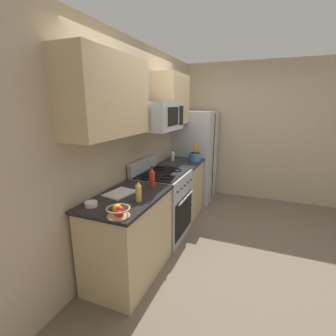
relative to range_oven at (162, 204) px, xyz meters
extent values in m
plane|color=#6B5B4C|center=(0.00, -0.66, -0.47)|extent=(16.00, 16.00, 0.00)
cube|color=tan|center=(0.00, 0.38, 0.83)|extent=(8.00, 0.10, 2.60)
cube|color=tan|center=(-0.91, 0.00, -0.03)|extent=(1.00, 0.59, 0.88)
cube|color=black|center=(-0.91, 0.00, 0.42)|extent=(1.04, 0.63, 0.03)
cube|color=#B2B5BA|center=(0.00, 0.00, -0.02)|extent=(0.76, 0.63, 0.91)
cube|color=black|center=(0.00, -0.32, -0.11)|extent=(0.67, 0.01, 0.51)
cylinder|color=#B2B5BA|center=(0.00, -0.35, 0.15)|extent=(0.57, 0.02, 0.02)
cube|color=black|center=(0.00, 0.00, 0.44)|extent=(0.73, 0.56, 0.02)
cube|color=#B2B5BA|center=(0.00, 0.28, 0.53)|extent=(0.76, 0.06, 0.18)
torus|color=black|center=(-0.18, -0.13, 0.46)|extent=(0.17, 0.17, 0.02)
torus|color=black|center=(0.18, -0.13, 0.46)|extent=(0.17, 0.17, 0.02)
torus|color=black|center=(-0.18, 0.13, 0.46)|extent=(0.17, 0.17, 0.02)
torus|color=black|center=(0.18, 0.13, 0.46)|extent=(0.17, 0.17, 0.02)
cylinder|color=#4C4C51|center=(-0.27, -0.33, 0.32)|extent=(0.04, 0.02, 0.04)
cylinder|color=#4C4C51|center=(-0.14, -0.33, 0.32)|extent=(0.04, 0.02, 0.04)
cylinder|color=#4C4C51|center=(0.00, -0.33, 0.32)|extent=(0.04, 0.02, 0.04)
cylinder|color=#4C4C51|center=(0.14, -0.33, 0.32)|extent=(0.04, 0.02, 0.04)
cylinder|color=#4C4C51|center=(0.27, -0.33, 0.32)|extent=(0.04, 0.02, 0.04)
cube|color=tan|center=(0.78, 0.00, -0.03)|extent=(0.73, 0.59, 0.88)
cube|color=black|center=(0.78, 0.00, 0.42)|extent=(0.77, 0.63, 0.03)
cube|color=#B2B5BA|center=(1.59, -0.02, 0.38)|extent=(0.82, 0.70, 1.70)
cube|color=black|center=(1.59, -0.37, 0.38)|extent=(0.01, 0.01, 1.62)
cylinder|color=#B2B5BA|center=(1.54, -0.40, 0.42)|extent=(0.02, 0.02, 0.68)
cylinder|color=#B2B5BA|center=(1.64, -0.40, 0.42)|extent=(0.02, 0.02, 0.68)
cube|color=tan|center=(2.10, -0.66, 0.83)|extent=(0.10, 8.00, 2.60)
cube|color=#B2B5BA|center=(0.00, 0.03, 1.21)|extent=(0.72, 0.40, 0.36)
cube|color=black|center=(-0.07, -0.17, 1.21)|extent=(0.40, 0.01, 0.22)
cube|color=black|center=(0.26, -0.17, 1.21)|extent=(0.14, 0.01, 0.25)
cylinder|color=#B2B5BA|center=(-0.33, -0.20, 1.21)|extent=(0.02, 0.02, 0.25)
cube|color=tan|center=(-0.92, 0.16, 1.42)|extent=(1.03, 0.34, 0.76)
cube|color=tan|center=(0.78, 0.16, 1.42)|extent=(0.76, 0.34, 0.76)
cylinder|color=teal|center=(0.94, -0.19, 0.50)|extent=(0.20, 0.20, 0.13)
cylinder|color=black|center=(0.94, -0.19, 0.51)|extent=(0.16, 0.16, 0.11)
cylinder|color=yellow|center=(0.96, -0.19, 0.58)|extent=(0.02, 0.05, 0.23)
cylinder|color=orange|center=(0.94, -0.19, 0.60)|extent=(0.07, 0.06, 0.28)
cylinder|color=orange|center=(0.96, -0.23, 0.59)|extent=(0.08, 0.05, 0.25)
cylinder|color=yellow|center=(0.95, -0.19, 0.59)|extent=(0.03, 0.05, 0.25)
cone|color=tan|center=(-1.32, -0.16, 0.47)|extent=(0.20, 0.20, 0.06)
torus|color=tan|center=(-1.32, -0.16, 0.50)|extent=(0.20, 0.20, 0.01)
sphere|color=red|center=(-1.33, -0.19, 0.50)|extent=(0.07, 0.07, 0.07)
sphere|color=orange|center=(-1.32, -0.15, 0.50)|extent=(0.08, 0.08, 0.08)
sphere|color=red|center=(-1.35, -0.19, 0.47)|extent=(0.07, 0.07, 0.07)
cube|color=silver|center=(-0.87, 0.11, 0.44)|extent=(0.34, 0.27, 0.02)
cylinder|color=red|center=(-0.52, -0.10, 0.52)|extent=(0.07, 0.07, 0.17)
cone|color=red|center=(-0.52, -0.10, 0.63)|extent=(0.06, 0.06, 0.05)
cylinder|color=black|center=(-0.52, -0.10, 0.66)|extent=(0.03, 0.03, 0.01)
cylinder|color=silver|center=(0.82, 0.16, 0.50)|extent=(0.06, 0.06, 0.13)
cone|color=silver|center=(0.82, 0.16, 0.59)|extent=(0.05, 0.05, 0.04)
cylinder|color=black|center=(0.82, 0.16, 0.61)|extent=(0.02, 0.02, 0.01)
cylinder|color=gold|center=(-0.97, -0.17, 0.52)|extent=(0.06, 0.06, 0.16)
cone|color=gold|center=(-0.97, -0.17, 0.62)|extent=(0.05, 0.05, 0.04)
cylinder|color=black|center=(-0.97, -0.17, 0.64)|extent=(0.02, 0.02, 0.01)
cylinder|color=white|center=(-1.25, 0.18, 0.46)|extent=(0.12, 0.12, 0.04)
torus|color=white|center=(-1.25, 0.18, 0.48)|extent=(0.12, 0.12, 0.01)
camera|label=1|loc=(-2.94, -1.27, 1.35)|focal=26.34mm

